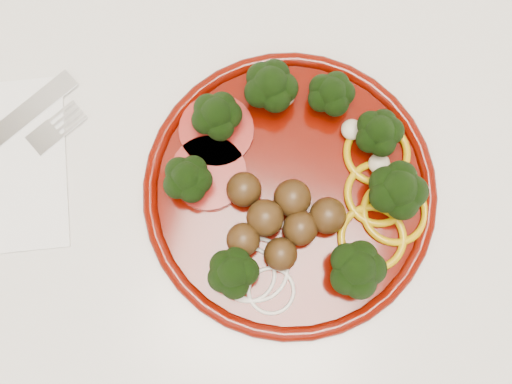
# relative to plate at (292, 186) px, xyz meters

# --- Properties ---
(counter) EXTENTS (2.40, 0.60, 0.90)m
(counter) POSITION_rel_plate_xyz_m (-0.04, -0.01, -0.47)
(counter) COLOR beige
(counter) RESTS_ON ground
(plate) EXTENTS (0.28, 0.28, 0.06)m
(plate) POSITION_rel_plate_xyz_m (0.00, 0.00, 0.00)
(plate) COLOR #4D0801
(plate) RESTS_ON counter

